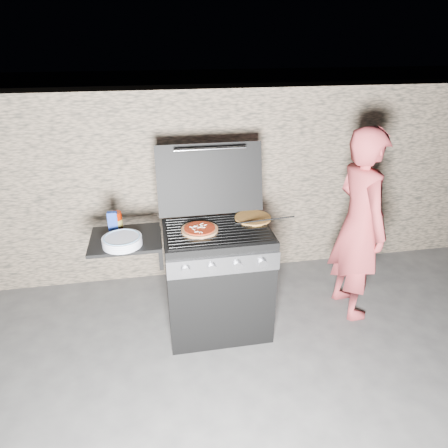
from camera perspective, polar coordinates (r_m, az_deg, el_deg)
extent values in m
plane|color=#3F3E3E|center=(3.47, -0.84, -14.33)|extent=(50.00, 50.00, 0.00)
cube|color=tan|center=(3.93, -3.46, 5.86)|extent=(8.00, 0.35, 1.80)
cylinder|color=gold|center=(3.14, 4.15, 0.89)|extent=(0.31, 0.31, 0.02)
cylinder|color=#821400|center=(3.08, -15.13, 0.52)|extent=(0.10, 0.10, 0.13)
cube|color=#1A3597|center=(3.05, -15.60, 0.36)|extent=(0.07, 0.04, 0.15)
cylinder|color=silver|center=(2.84, -14.34, -2.38)|extent=(0.31, 0.31, 0.06)
imported|color=#B73E43|center=(3.43, 18.74, -0.20)|extent=(0.43, 0.62, 1.62)
cylinder|color=black|center=(3.02, 5.84, 0.56)|extent=(0.43, 0.13, 0.09)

